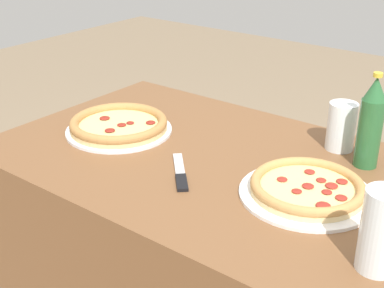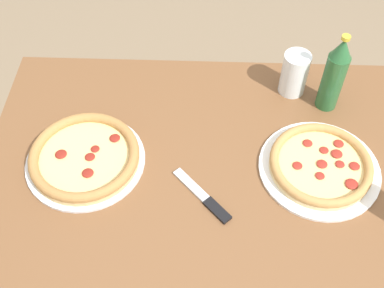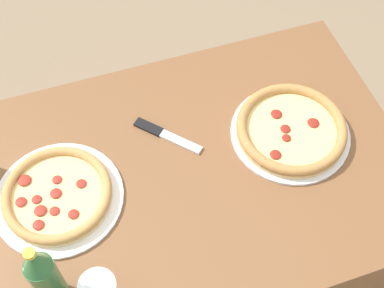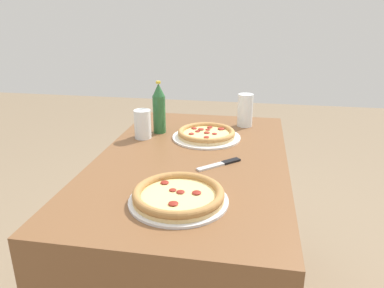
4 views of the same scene
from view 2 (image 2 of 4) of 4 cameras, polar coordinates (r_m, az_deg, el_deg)
ground_plane at (r=1.87m, az=2.61°, el=-15.73°), size 8.00×8.00×0.00m
table at (r=1.52m, az=3.13°, el=-10.26°), size 1.20×0.72×0.76m
pizza_veggie at (r=1.21m, az=-12.60°, el=-1.53°), size 0.30×0.30×0.04m
pizza_salami at (r=1.21m, az=14.98°, el=-2.45°), size 0.30×0.30×0.04m
glass_orange_juice at (r=1.35m, az=12.00°, el=7.99°), size 0.07×0.07×0.13m
beer_bottle at (r=1.30m, az=16.53°, el=7.92°), size 0.06×0.06×0.23m
knife at (r=1.13m, az=1.42°, el=-6.34°), size 0.14×0.15×0.01m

